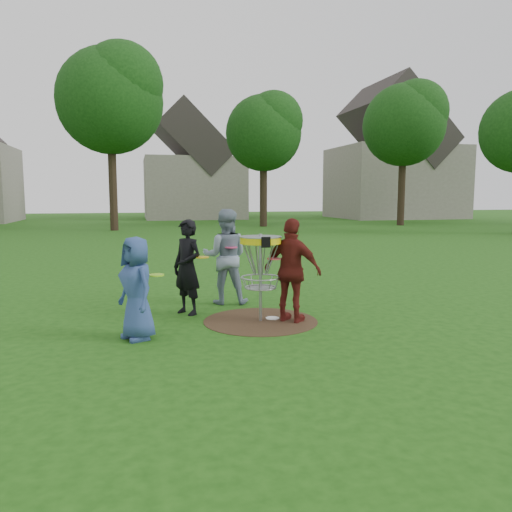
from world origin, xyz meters
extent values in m
plane|color=#19470F|center=(0.00, 0.00, 0.00)|extent=(100.00, 100.00, 0.00)
cylinder|color=#47331E|center=(0.00, 0.00, 0.00)|extent=(1.80, 1.80, 0.01)
imported|color=navy|center=(-1.89, -0.54, 0.71)|extent=(0.72, 0.82, 1.42)
imported|color=black|center=(-1.06, 0.76, 0.79)|extent=(0.65, 0.69, 1.58)
imported|color=#7D8DA1|center=(-0.30, 1.43, 0.86)|extent=(0.97, 0.83, 1.73)
imported|color=maroon|center=(0.47, -0.15, 0.81)|extent=(0.97, 0.94, 1.62)
cylinder|color=white|center=(0.22, 0.10, 0.01)|extent=(0.22, 0.22, 0.02)
cylinder|color=#9EA0A5|center=(0.00, 0.00, 0.69)|extent=(0.05, 0.05, 1.38)
cylinder|color=yellow|center=(0.00, 0.00, 1.28)|extent=(0.64, 0.64, 0.10)
cylinder|color=#9EA0A5|center=(0.00, 0.00, 1.34)|extent=(0.66, 0.66, 0.01)
cube|color=black|center=(0.00, -0.33, 1.28)|extent=(0.14, 0.02, 0.16)
torus|color=#9EA0A5|center=(0.00, 0.00, 0.70)|extent=(0.62, 0.62, 0.02)
torus|color=#9EA0A5|center=(0.00, 0.00, 0.54)|extent=(0.50, 0.50, 0.02)
cylinder|color=#9EA0A5|center=(0.00, 0.00, 0.53)|extent=(0.44, 0.44, 0.01)
cylinder|color=#9FF11A|center=(-1.62, -0.46, 0.87)|extent=(0.22, 0.22, 0.02)
cylinder|color=yellow|center=(-0.83, 0.60, 0.97)|extent=(0.22, 0.22, 0.02)
cylinder|color=#E53C76|center=(-0.24, 1.16, 1.06)|extent=(0.22, 0.22, 0.02)
cylinder|color=#FF435A|center=(0.20, -0.06, 1.00)|extent=(0.22, 0.22, 0.02)
cylinder|color=#38281C|center=(-3.00, 21.50, 2.31)|extent=(0.46, 0.46, 4.62)
sphere|color=#164211|center=(-3.00, 21.50, 7.04)|extent=(5.72, 5.72, 5.72)
cylinder|color=#38281C|center=(6.00, 23.00, 1.89)|extent=(0.46, 0.46, 3.78)
sphere|color=#164211|center=(6.00, 23.00, 5.76)|extent=(4.68, 4.68, 4.68)
cylinder|color=#38281C|center=(15.00, 22.00, 2.10)|extent=(0.46, 0.46, 4.20)
sphere|color=#164211|center=(15.00, 22.00, 6.40)|extent=(5.20, 5.20, 5.20)
cube|color=gray|center=(3.00, 35.00, 2.50)|extent=(8.00, 7.00, 5.00)
cube|color=#2D2826|center=(3.00, 35.00, 6.44)|extent=(6.11, 7.14, 6.11)
cube|color=gray|center=(20.00, 32.00, 3.00)|extent=(10.00, 8.00, 6.00)
cube|color=#2D2826|center=(20.00, 32.00, 7.80)|extent=(7.64, 8.16, 7.64)
camera|label=1|loc=(-1.88, -7.44, 1.98)|focal=35.00mm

